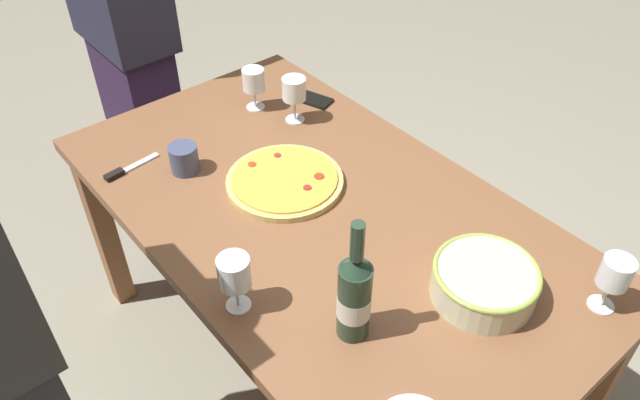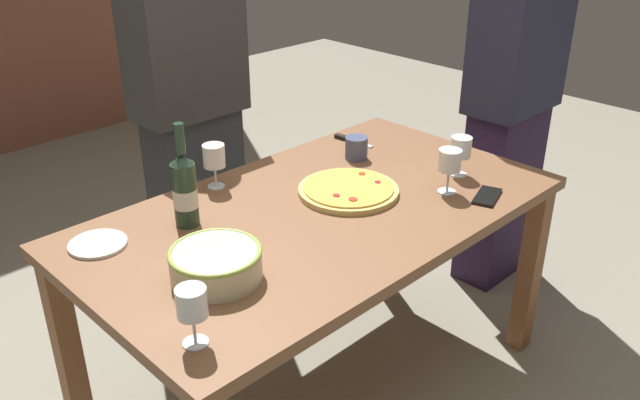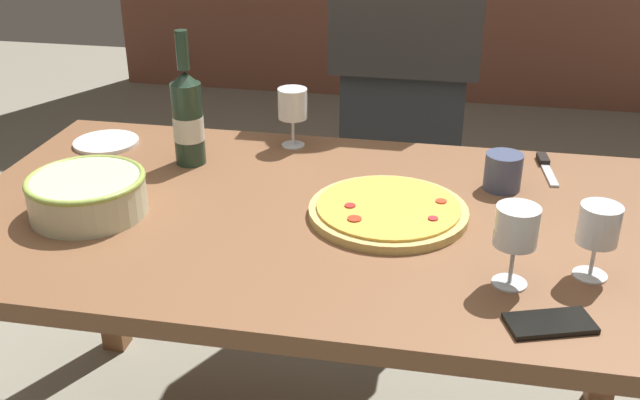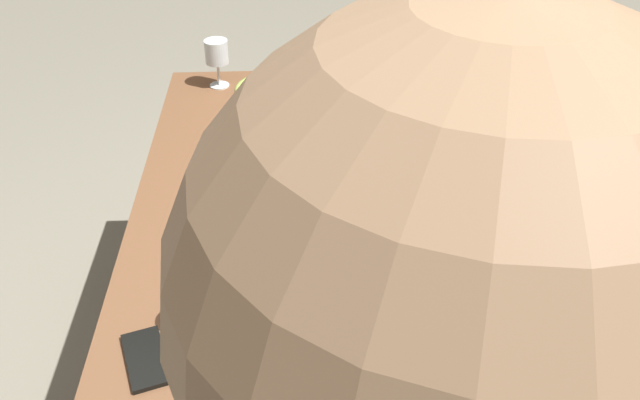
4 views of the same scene
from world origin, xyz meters
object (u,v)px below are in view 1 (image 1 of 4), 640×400
pizza (285,181)px  wine_bottle (354,296)px  wine_glass_by_bottle (615,275)px  cell_phone (311,99)px  person_guest_left (125,36)px  wine_glass_far_left (254,81)px  serving_bowl (485,281)px  wine_glass_far_right (294,91)px  pizza_knife (125,170)px  dining_table (320,232)px  cup_amber (184,159)px  wine_glass_near_pizza (234,273)px

pizza → wine_bottle: bearing=158.8°
wine_glass_by_bottle → cell_phone: wine_glass_by_bottle is taller
pizza → person_guest_left: size_ratio=0.21×
wine_glass_far_left → serving_bowl: bearing=176.4°
wine_glass_far_right → person_guest_left: person_guest_left is taller
wine_glass_by_bottle → pizza_knife: bearing=28.0°
wine_glass_far_right → wine_bottle: bearing=150.6°
dining_table → cup_amber: 0.46m
pizza → wine_bottle: wine_bottle is taller
wine_glass_by_bottle → wine_glass_far_left: bearing=5.8°
wine_bottle → cell_phone: size_ratio=2.31×
wine_glass_far_left → dining_table: bearing=163.3°
dining_table → wine_glass_far_left: size_ratio=11.03×
cup_amber → pizza_knife: 0.19m
wine_glass_near_pizza → pizza_knife: size_ratio=0.85×
dining_table → cell_phone: bearing=-36.7°
wine_glass_far_left → cell_phone: 0.22m
pizza → wine_glass_far_left: size_ratio=2.37×
pizza → cup_amber: (0.24, 0.19, 0.03)m
dining_table → person_guest_left: bearing=0.1°
pizza → wine_glass_far_right: size_ratio=2.20×
pizza_knife → person_guest_left: (0.65, -0.34, 0.08)m
wine_bottle → pizza_knife: bearing=8.6°
pizza_knife → wine_glass_by_bottle: bearing=-152.0°
dining_table → wine_glass_by_bottle: (-0.69, -0.29, 0.20)m
wine_glass_far_left → person_guest_left: bearing=15.1°
serving_bowl → person_guest_left: person_guest_left is taller
dining_table → wine_glass_by_bottle: size_ratio=10.51×
person_guest_left → pizza: bearing=-0.6°
serving_bowl → wine_bottle: (0.12, 0.31, 0.07)m
wine_glass_far_left → pizza_knife: 0.52m
wine_glass_far_left → wine_glass_by_bottle: bearing=-174.2°
serving_bowl → wine_glass_near_pizza: (0.35, 0.47, 0.06)m
wine_glass_far_right → cell_phone: bearing=-62.9°
wine_glass_near_pizza → wine_glass_far_right: (0.54, -0.59, -0.00)m
dining_table → person_guest_left: (1.15, 0.00, 0.18)m
wine_glass_near_pizza → wine_glass_by_bottle: size_ratio=1.02×
dining_table → cup_amber: size_ratio=18.66×
wine_glass_far_right → cup_amber: wine_glass_far_right is taller
wine_bottle → wine_glass_far_left: size_ratio=2.29×
wine_glass_near_pizza → wine_glass_far_right: same height
wine_glass_far_right → pizza_knife: wine_glass_far_right is taller
cup_amber → cell_phone: cup_amber is taller
wine_glass_far_left → cup_amber: 0.40m
wine_glass_near_pizza → wine_glass_by_bottle: wine_glass_near_pizza is taller
pizza → wine_glass_far_right: bearing=-43.0°
wine_glass_far_right → pizza_knife: size_ratio=0.85×
wine_glass_near_pizza → wine_glass_by_bottle: (-0.55, -0.66, -0.01)m
pizza_knife → wine_glass_near_pizza: bearing=177.7°
cell_phone → serving_bowl: bearing=56.9°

